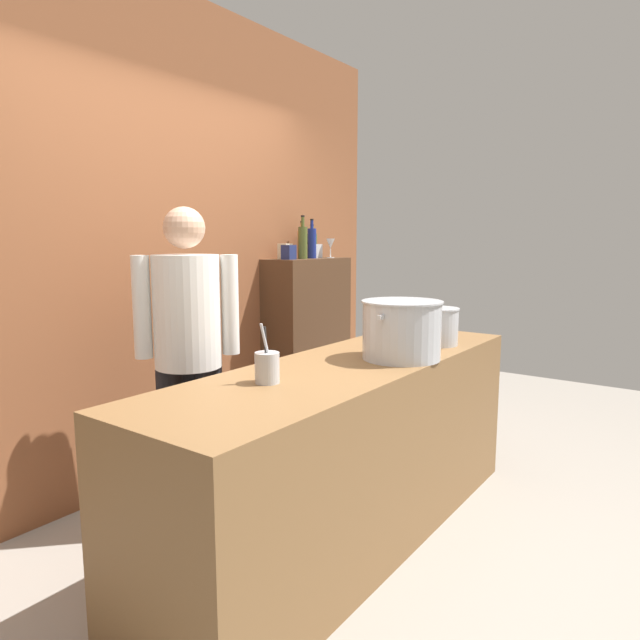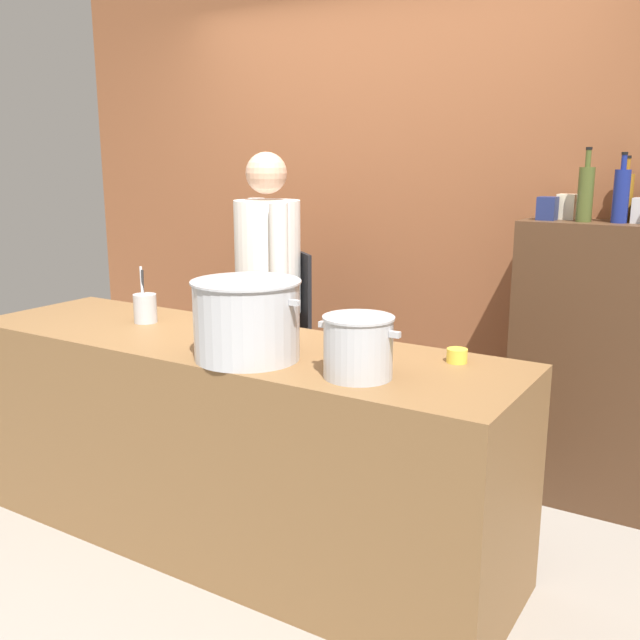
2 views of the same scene
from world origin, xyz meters
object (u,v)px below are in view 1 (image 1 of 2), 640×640
(spice_tin_cream, at_px, (285,251))
(spice_tin_silver, at_px, (315,251))
(stockpot_small, at_px, (437,326))
(wine_bottle_olive, at_px, (303,242))
(stockpot_large, at_px, (402,330))
(wine_glass_wide, at_px, (330,244))
(wine_bottle_amber, at_px, (302,244))
(utensil_crock, at_px, (267,367))
(spice_tin_navy, at_px, (289,252))
(chef, at_px, (188,343))
(wine_bottle_cobalt, at_px, (312,243))
(wine_bottle_green, at_px, (312,245))
(butter_jar, at_px, (401,329))

(spice_tin_cream, xyz_separation_m, spice_tin_silver, (0.33, -0.03, -0.00))
(stockpot_small, distance_m, wine_bottle_olive, 1.45)
(stockpot_large, height_order, wine_bottle_olive, wine_bottle_olive)
(wine_bottle_olive, relative_size, wine_glass_wide, 2.12)
(spice_tin_silver, bearing_deg, wine_bottle_amber, 148.16)
(wine_bottle_olive, relative_size, wine_bottle_amber, 1.13)
(stockpot_small, bearing_deg, spice_tin_silver, 63.97)
(utensil_crock, relative_size, spice_tin_cream, 2.20)
(spice_tin_navy, bearing_deg, wine_bottle_olive, -1.99)
(stockpot_large, bearing_deg, wine_bottle_olive, 55.86)
(stockpot_large, bearing_deg, stockpot_small, 1.83)
(wine_bottle_amber, bearing_deg, chef, -162.83)
(utensil_crock, bearing_deg, spice_tin_navy, 36.29)
(wine_bottle_cobalt, bearing_deg, spice_tin_navy, -176.85)
(wine_bottle_green, height_order, spice_tin_silver, wine_bottle_green)
(chef, bearing_deg, stockpot_small, 177.72)
(wine_bottle_green, xyz_separation_m, wine_bottle_amber, (-0.16, -0.03, 0.01))
(utensil_crock, relative_size, spice_tin_silver, 2.33)
(spice_tin_navy, bearing_deg, stockpot_small, -101.53)
(wine_bottle_olive, height_order, spice_tin_silver, wine_bottle_olive)
(chef, height_order, stockpot_small, chef)
(wine_bottle_cobalt, distance_m, spice_tin_silver, 0.12)
(utensil_crock, relative_size, wine_bottle_amber, 0.88)
(wine_glass_wide, xyz_separation_m, spice_tin_cream, (-0.41, 0.13, -0.05))
(wine_bottle_olive, relative_size, spice_tin_silver, 2.98)
(wine_bottle_olive, bearing_deg, butter_jar, -102.26)
(stockpot_large, relative_size, butter_jar, 6.07)
(utensil_crock, height_order, wine_bottle_cobalt, wine_bottle_cobalt)
(wine_bottle_green, relative_size, spice_tin_silver, 2.45)
(utensil_crock, distance_m, spice_tin_cream, 2.00)
(utensil_crock, bearing_deg, wine_bottle_green, 32.13)
(spice_tin_navy, bearing_deg, spice_tin_cream, 53.33)
(wine_bottle_amber, xyz_separation_m, spice_tin_navy, (-0.31, -0.11, -0.06))
(stockpot_large, relative_size, wine_bottle_amber, 1.60)
(stockpot_large, xyz_separation_m, wine_bottle_green, (1.20, 1.46, 0.41))
(stockpot_large, distance_m, spice_tin_navy, 1.55)
(spice_tin_navy, bearing_deg, spice_tin_silver, 7.97)
(butter_jar, relative_size, wine_bottle_amber, 0.26)
(spice_tin_cream, bearing_deg, wine_bottle_cobalt, -16.50)
(butter_jar, xyz_separation_m, wine_bottle_cobalt, (0.35, 0.98, 0.55))
(chef, height_order, wine_bottle_olive, wine_bottle_olive)
(chef, bearing_deg, wine_bottle_green, -124.24)
(wine_bottle_amber, relative_size, wine_glass_wide, 1.88)
(butter_jar, distance_m, wine_bottle_green, 1.32)
(utensil_crock, height_order, spice_tin_cream, spice_tin_cream)
(wine_bottle_cobalt, bearing_deg, wine_bottle_amber, 90.35)
(wine_bottle_amber, height_order, spice_tin_navy, wine_bottle_amber)
(wine_glass_wide, bearing_deg, wine_bottle_olive, 173.70)
(chef, bearing_deg, butter_jar, -165.21)
(spice_tin_silver, bearing_deg, wine_bottle_green, 48.45)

